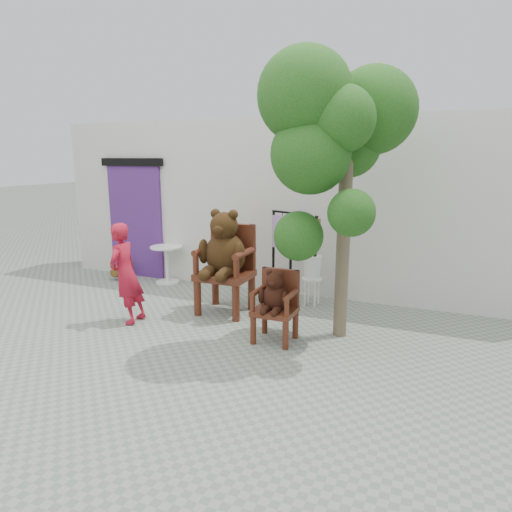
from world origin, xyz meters
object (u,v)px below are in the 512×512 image
(stool_bucket, at_px, (312,266))
(tree, at_px, (331,126))
(display_stand, at_px, (282,268))
(chair_small, at_px, (276,299))
(chair_big, at_px, (225,254))
(person, at_px, (126,274))
(cafe_table, at_px, (167,260))

(stool_bucket, xyz_separation_m, tree, (0.54, -1.28, 2.07))
(display_stand, height_order, tree, tree)
(chair_small, distance_m, display_stand, 1.55)
(chair_big, bearing_deg, tree, -15.14)
(display_stand, bearing_deg, chair_small, -53.21)
(person, relative_size, cafe_table, 2.04)
(chair_small, distance_m, tree, 2.25)
(person, relative_size, tree, 0.40)
(chair_small, relative_size, tree, 0.26)
(person, distance_m, tree, 3.47)
(chair_big, height_order, person, chair_big)
(chair_big, xyz_separation_m, person, (-1.12, -0.94, -0.19))
(display_stand, height_order, stool_bucket, display_stand)
(chair_big, bearing_deg, stool_bucket, 35.96)
(cafe_table, bearing_deg, tree, -23.66)
(chair_small, xyz_separation_m, cafe_table, (-2.87, 1.81, -0.12))
(cafe_table, height_order, display_stand, display_stand)
(cafe_table, bearing_deg, person, -71.79)
(cafe_table, bearing_deg, display_stand, -7.74)
(chair_small, relative_size, stool_bucket, 0.65)
(chair_big, height_order, cafe_table, chair_big)
(chair_big, relative_size, chair_small, 1.68)
(chair_small, bearing_deg, cafe_table, 147.78)
(cafe_table, height_order, tree, tree)
(display_stand, bearing_deg, stool_bucket, 30.83)
(cafe_table, bearing_deg, chair_big, -30.81)
(person, bearing_deg, stool_bucket, 122.97)
(person, xyz_separation_m, display_stand, (1.76, 1.67, -0.13))
(person, height_order, tree, tree)
(chair_small, xyz_separation_m, stool_bucket, (0.03, 1.58, 0.08))
(tree, bearing_deg, chair_small, -152.42)
(person, xyz_separation_m, tree, (2.79, 0.49, 2.00))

